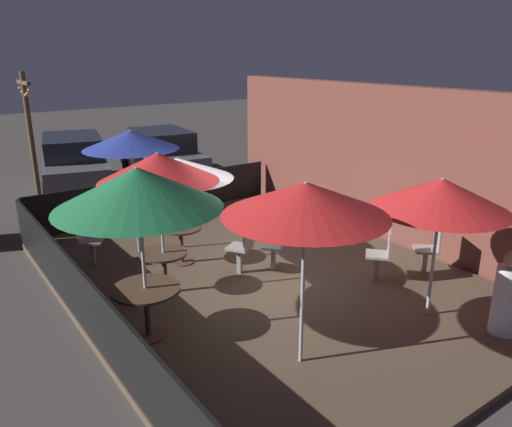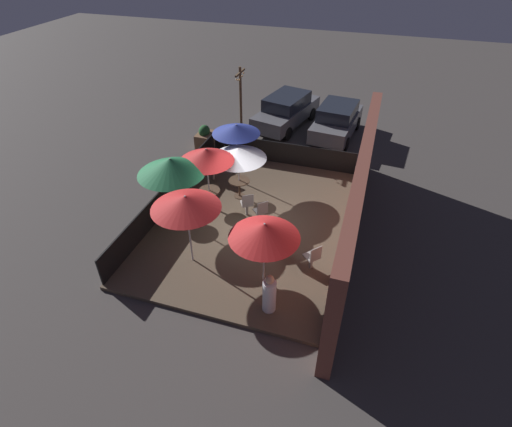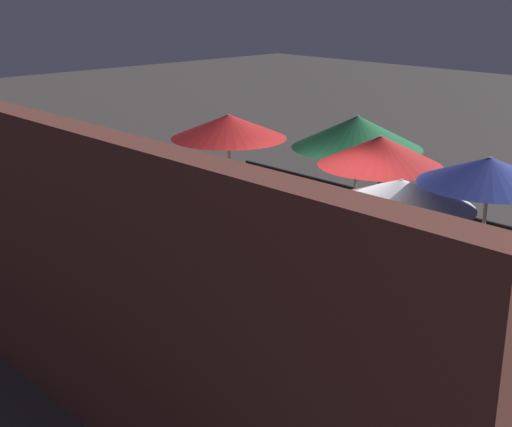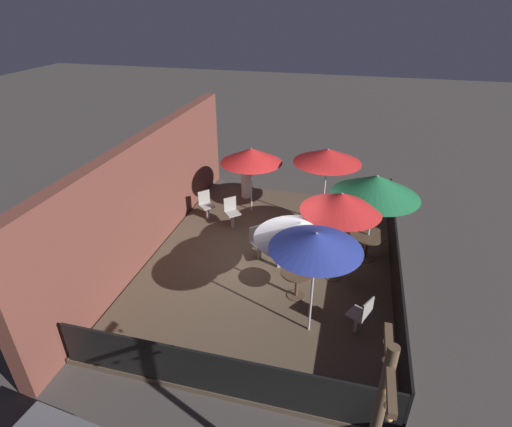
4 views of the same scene
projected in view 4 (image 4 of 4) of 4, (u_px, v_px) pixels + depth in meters
The scene contains 20 objects.
ground_plane at pixel (271, 263), 10.90m from camera, with size 60.00×60.00×0.00m, color #423D3A.
patio_deck at pixel (271, 261), 10.87m from camera, with size 8.64×6.39×0.12m.
building_wall at pixel (149, 195), 10.84m from camera, with size 10.24×0.36×3.32m.
fence_front at pixel (395, 262), 9.93m from camera, with size 8.44×0.05×0.95m.
fence_side_left at pixel (219, 375), 6.98m from camera, with size 0.05×6.19×0.95m.
patio_umbrella_0 at pixel (341, 202), 9.15m from camera, with size 1.90×1.90×2.37m.
patio_umbrella_1 at pixel (300, 230), 8.66m from camera, with size 2.03×2.03×2.03m.
patio_umbrella_2 at pixel (376, 186), 9.88m from camera, with size 2.21×2.21×2.44m.
patio_umbrella_3 at pixel (316, 241), 7.50m from camera, with size 1.81×1.81×2.43m.
patio_umbrella_4 at pixel (251, 155), 12.44m from camera, with size 1.96×1.96×2.15m.
patio_umbrella_5 at pixel (328, 156), 11.62m from camera, with size 2.01×2.01×2.41m.
dining_table_0 at pixel (335, 258), 9.91m from camera, with size 0.77×0.77×0.72m.
dining_table_1 at pixel (297, 277), 9.27m from camera, with size 0.79×0.79×0.72m.
dining_table_2 at pixel (368, 239), 10.64m from camera, with size 0.95×0.95×0.74m.
patio_chair_0 at pixel (232, 211), 12.14m from camera, with size 0.56×0.56×0.95m.
patio_chair_1 at pixel (361, 314), 8.23m from camera, with size 0.55×0.55×0.95m.
patio_chair_2 at pixel (278, 249), 10.35m from camera, with size 0.55×0.55×0.96m.
patio_chair_3 at pixel (258, 241), 10.69m from camera, with size 0.57×0.57×0.93m.
patio_chair_4 at pixel (206, 204), 12.60m from camera, with size 0.56×0.56×0.93m.
patron_0 at pixel (246, 182), 13.98m from camera, with size 0.51×0.51×1.25m.
Camera 4 is at (-8.72, -1.80, 6.44)m, focal length 28.00 mm.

